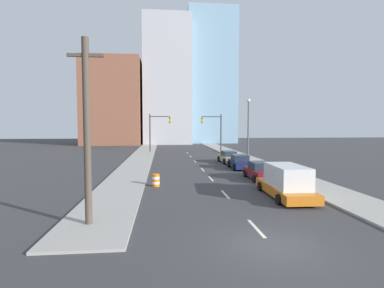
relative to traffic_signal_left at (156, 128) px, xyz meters
The scene contains 22 objects.
ground_plane 42.24m from the traffic_signal_left, 82.61° to the right, with size 200.00×200.00×0.00m, color #38383A.
sidewalk_left 7.25m from the traffic_signal_left, 108.85° to the left, with size 3.47×94.57×0.12m.
sidewalk_right 14.51m from the traffic_signal_left, 23.79° to the left, with size 3.47×94.57×0.12m.
lane_stripe_at_2m 40.27m from the traffic_signal_left, 82.25° to the right, with size 0.16×2.40×0.01m, color beige.
lane_stripe_at_9m 33.64m from the traffic_signal_left, 80.68° to the right, with size 0.16×2.40×0.01m, color beige.
lane_stripe_at_15m 27.79m from the traffic_signal_left, 78.66° to the right, with size 0.16×2.40×0.01m, color beige.
lane_stripe_at_20m 22.53m from the traffic_signal_left, 75.87° to the right, with size 0.16×2.40×0.01m, color beige.
lane_stripe_at_28m 15.68m from the traffic_signal_left, 69.03° to the right, with size 0.16×2.40×0.01m, color beige.
lane_stripe_at_34m 10.35m from the traffic_signal_left, 55.11° to the right, with size 0.16×2.40×0.01m, color beige.
lane_stripe_at_40m 7.11m from the traffic_signal_left, 18.90° to the right, with size 0.16×2.40×0.01m, color beige.
building_brick_left 28.85m from the traffic_signal_left, 113.22° to the left, with size 14.00×16.00×21.06m.
building_office_center 32.19m from the traffic_signal_left, 85.27° to the left, with size 12.00×20.00×31.93m.
building_glass_right 39.20m from the traffic_signal_left, 67.04° to the left, with size 13.00×20.00×35.52m.
traffic_signal_left is the anchor object (origin of this frame).
traffic_signal_right 10.61m from the traffic_signal_left, ahead, with size 3.73×0.35×6.65m.
utility_pole_left_near 38.70m from the traffic_signal_left, 93.27° to the right, with size 1.60×0.32×8.58m.
traffic_barrel 30.02m from the traffic_signal_left, 88.71° to the right, with size 0.56×0.56×0.95m.
street_lamp 18.56m from the traffic_signal_left, 47.32° to the right, with size 0.44×0.44×8.20m.
box_truck_orange 35.50m from the traffic_signal_left, 75.01° to the right, with size 2.57×6.17×2.11m.
sedan_maroon 29.49m from the traffic_signal_left, 70.84° to the right, with size 2.15×4.53×1.52m.
sedan_navy 23.50m from the traffic_signal_left, 65.90° to the right, with size 2.15×4.42×1.51m.
sedan_tan 18.87m from the traffic_signal_left, 59.46° to the right, with size 2.21×4.81×1.48m.
Camera 1 is at (-4.19, -10.92, 4.64)m, focal length 28.00 mm.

